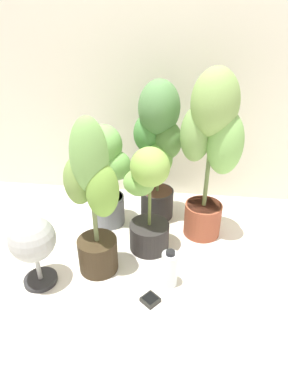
{
  "coord_description": "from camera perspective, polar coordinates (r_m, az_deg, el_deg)",
  "views": [
    {
      "loc": [
        0.14,
        -1.44,
        1.32
      ],
      "look_at": [
        -0.08,
        0.26,
        0.33
      ],
      "focal_mm": 30.37,
      "sensor_mm": 36.0,
      "label": 1
    }
  ],
  "objects": [
    {
      "name": "mylar_back_wall",
      "position": [
        2.32,
        3.96,
        22.01
      ],
      "size": [
        3.2,
        0.01,
        2.0
      ],
      "primitive_type": "cube",
      "color": "silver",
      "rests_on": "ground"
    },
    {
      "name": "potted_plant_front_left",
      "position": [
        1.67,
        -8.99,
        -1.07
      ],
      "size": [
        0.34,
        0.25,
        0.9
      ],
      "color": "#352818",
      "rests_on": "ground"
    },
    {
      "name": "ground_plane",
      "position": [
        1.96,
        1.27,
        -12.45
      ],
      "size": [
        8.0,
        8.0,
        0.0
      ],
      "primitive_type": "plane",
      "color": "silver",
      "rests_on": "ground"
    },
    {
      "name": "potted_plant_back_right",
      "position": [
        1.91,
        11.74,
        8.28
      ],
      "size": [
        0.42,
        0.37,
        1.05
      ],
      "color": "#9A4A31",
      "rests_on": "ground"
    },
    {
      "name": "hygrometer_box",
      "position": [
        1.75,
        1.12,
        -18.39
      ],
      "size": [
        0.11,
        0.11,
        0.03
      ],
      "rotation": [
        0.0,
        0.0,
        0.88
      ],
      "color": "black",
      "rests_on": "ground"
    },
    {
      "name": "potted_plant_back_left",
      "position": [
        2.1,
        -6.86,
        3.65
      ],
      "size": [
        0.38,
        0.32,
        0.7
      ],
      "color": "slate",
      "rests_on": "ground"
    },
    {
      "name": "potted_plant_center",
      "position": [
        1.87,
        0.67,
        -1.39
      ],
      "size": [
        0.32,
        0.31,
        0.67
      ],
      "color": "#282624",
      "rests_on": "ground"
    },
    {
      "name": "potted_plant_back_center",
      "position": [
        2.09,
        2.46,
        8.78
      ],
      "size": [
        0.35,
        0.34,
        0.95
      ],
      "color": "#272524",
      "rests_on": "ground"
    },
    {
      "name": "nutrient_bottle",
      "position": [
        1.77,
        4.5,
        -13.3
      ],
      "size": [
        0.09,
        0.09,
        0.23
      ],
      "color": "white",
      "rests_on": "ground"
    },
    {
      "name": "floor_fan",
      "position": [
        1.76,
        -18.97,
        -8.23
      ],
      "size": [
        0.29,
        0.29,
        0.41
      ],
      "rotation": [
        0.0,
        0.0,
        -1.33
      ],
      "color": "#28282A",
      "rests_on": "ground"
    }
  ]
}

